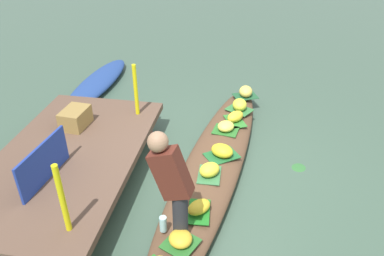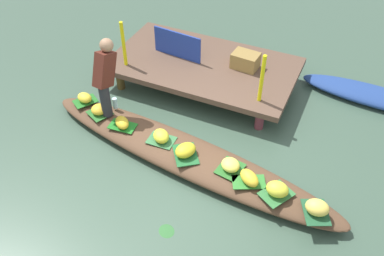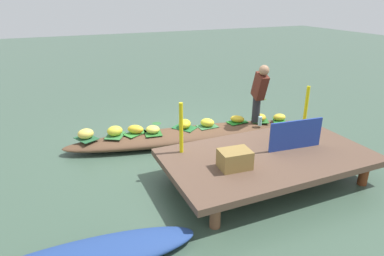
{
  "view_description": "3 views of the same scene",
  "coord_description": "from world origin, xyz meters",
  "px_view_note": "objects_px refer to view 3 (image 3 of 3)",
  "views": [
    {
      "loc": [
        -4.18,
        -0.41,
        3.32
      ],
      "look_at": [
        0.34,
        0.36,
        0.49
      ],
      "focal_mm": 35.38,
      "sensor_mm": 36.0,
      "label": 1
    },
    {
      "loc": [
        1.84,
        -3.78,
        4.44
      ],
      "look_at": [
        -0.03,
        0.32,
        0.37
      ],
      "focal_mm": 38.8,
      "sensor_mm": 36.0,
      "label": 2
    },
    {
      "loc": [
        2.42,
        5.67,
        2.75
      ],
      "look_at": [
        0.09,
        0.32,
        0.41
      ],
      "focal_mm": 31.41,
      "sensor_mm": 36.0,
      "label": 3
    }
  ],
  "objects_px": {
    "water_bottle": "(260,121)",
    "banana_bunch_2": "(185,124)",
    "banana_bunch_0": "(115,131)",
    "banana_bunch_7": "(237,119)",
    "vendor_person": "(259,91)",
    "produce_crate": "(235,159)",
    "banana_bunch_5": "(260,117)",
    "banana_bunch_1": "(153,129)",
    "vendor_boat": "(190,135)",
    "banana_bunch_4": "(136,129)",
    "banana_bunch_6": "(207,123)",
    "market_banner": "(296,135)",
    "banana_bunch_8": "(279,117)",
    "banana_bunch_3": "(86,134)"
  },
  "relations": [
    {
      "from": "water_bottle",
      "to": "banana_bunch_2",
      "type": "bearing_deg",
      "value": -18.24
    },
    {
      "from": "banana_bunch_0",
      "to": "banana_bunch_7",
      "type": "height_order",
      "value": "banana_bunch_0"
    },
    {
      "from": "vendor_person",
      "to": "produce_crate",
      "type": "bearing_deg",
      "value": 48.26
    },
    {
      "from": "banana_bunch_2",
      "to": "water_bottle",
      "type": "bearing_deg",
      "value": 161.76
    },
    {
      "from": "banana_bunch_0",
      "to": "banana_bunch_5",
      "type": "relative_size",
      "value": 1.17
    },
    {
      "from": "banana_bunch_1",
      "to": "water_bottle",
      "type": "relative_size",
      "value": 1.44
    },
    {
      "from": "vendor_person",
      "to": "banana_bunch_2",
      "type": "bearing_deg",
      "value": -14.03
    },
    {
      "from": "vendor_boat",
      "to": "banana_bunch_5",
      "type": "height_order",
      "value": "banana_bunch_5"
    },
    {
      "from": "banana_bunch_2",
      "to": "produce_crate",
      "type": "relative_size",
      "value": 0.72
    },
    {
      "from": "banana_bunch_1",
      "to": "banana_bunch_4",
      "type": "relative_size",
      "value": 0.86
    },
    {
      "from": "vendor_person",
      "to": "banana_bunch_5",
      "type": "bearing_deg",
      "value": -144.34
    },
    {
      "from": "banana_bunch_5",
      "to": "water_bottle",
      "type": "distance_m",
      "value": 0.27
    },
    {
      "from": "banana_bunch_4",
      "to": "banana_bunch_6",
      "type": "height_order",
      "value": "banana_bunch_6"
    },
    {
      "from": "banana_bunch_0",
      "to": "water_bottle",
      "type": "bearing_deg",
      "value": 167.26
    },
    {
      "from": "banana_bunch_2",
      "to": "produce_crate",
      "type": "distance_m",
      "value": 2.16
    },
    {
      "from": "banana_bunch_5",
      "to": "banana_bunch_6",
      "type": "distance_m",
      "value": 1.18
    },
    {
      "from": "banana_bunch_4",
      "to": "market_banner",
      "type": "height_order",
      "value": "market_banner"
    },
    {
      "from": "vendor_person",
      "to": "banana_bunch_8",
      "type": "bearing_deg",
      "value": 174.95
    },
    {
      "from": "banana_bunch_6",
      "to": "banana_bunch_8",
      "type": "distance_m",
      "value": 1.58
    },
    {
      "from": "banana_bunch_2",
      "to": "banana_bunch_6",
      "type": "relative_size",
      "value": 1.12
    },
    {
      "from": "banana_bunch_3",
      "to": "banana_bunch_1",
      "type": "bearing_deg",
      "value": 168.76
    },
    {
      "from": "banana_bunch_5",
      "to": "market_banner",
      "type": "bearing_deg",
      "value": 72.74
    },
    {
      "from": "banana_bunch_4",
      "to": "banana_bunch_6",
      "type": "relative_size",
      "value": 1.11
    },
    {
      "from": "banana_bunch_5",
      "to": "vendor_person",
      "type": "relative_size",
      "value": 0.2
    },
    {
      "from": "water_bottle",
      "to": "produce_crate",
      "type": "distance_m",
      "value": 2.3
    },
    {
      "from": "banana_bunch_1",
      "to": "vendor_boat",
      "type": "bearing_deg",
      "value": 172.47
    },
    {
      "from": "banana_bunch_5",
      "to": "banana_bunch_8",
      "type": "distance_m",
      "value": 0.41
    },
    {
      "from": "banana_bunch_4",
      "to": "water_bottle",
      "type": "distance_m",
      "value": 2.5
    },
    {
      "from": "banana_bunch_3",
      "to": "banana_bunch_5",
      "type": "bearing_deg",
      "value": 171.93
    },
    {
      "from": "banana_bunch_1",
      "to": "banana_bunch_3",
      "type": "relative_size",
      "value": 0.92
    },
    {
      "from": "banana_bunch_4",
      "to": "market_banner",
      "type": "xyz_separation_m",
      "value": [
        -2.05,
        2.08,
        0.35
      ]
    },
    {
      "from": "banana_bunch_5",
      "to": "produce_crate",
      "type": "relative_size",
      "value": 0.56
    },
    {
      "from": "produce_crate",
      "to": "vendor_boat",
      "type": "bearing_deg",
      "value": -95.14
    },
    {
      "from": "banana_bunch_1",
      "to": "banana_bunch_8",
      "type": "xyz_separation_m",
      "value": [
        -2.66,
        0.4,
        -0.0
      ]
    },
    {
      "from": "banana_bunch_4",
      "to": "banana_bunch_6",
      "type": "xyz_separation_m",
      "value": [
        -1.42,
        0.23,
        0.0
      ]
    },
    {
      "from": "banana_bunch_2",
      "to": "vendor_person",
      "type": "height_order",
      "value": "vendor_person"
    },
    {
      "from": "banana_bunch_0",
      "to": "banana_bunch_7",
      "type": "xyz_separation_m",
      "value": [
        -2.48,
        0.3,
        -0.02
      ]
    },
    {
      "from": "banana_bunch_6",
      "to": "produce_crate",
      "type": "bearing_deg",
      "value": 74.48
    },
    {
      "from": "vendor_person",
      "to": "water_bottle",
      "type": "relative_size",
      "value": 6.7
    },
    {
      "from": "vendor_boat",
      "to": "banana_bunch_6",
      "type": "relative_size",
      "value": 17.26
    },
    {
      "from": "banana_bunch_3",
      "to": "banana_bunch_7",
      "type": "bearing_deg",
      "value": 172.82
    },
    {
      "from": "banana_bunch_7",
      "to": "vendor_person",
      "type": "relative_size",
      "value": 0.24
    },
    {
      "from": "banana_bunch_4",
      "to": "banana_bunch_2",
      "type": "bearing_deg",
      "value": 173.4
    },
    {
      "from": "banana_bunch_4",
      "to": "produce_crate",
      "type": "xyz_separation_m",
      "value": [
        -0.85,
        2.26,
        0.24
      ]
    },
    {
      "from": "banana_bunch_3",
      "to": "banana_bunch_4",
      "type": "xyz_separation_m",
      "value": [
        -0.91,
        0.12,
        -0.01
      ]
    },
    {
      "from": "banana_bunch_7",
      "to": "produce_crate",
      "type": "relative_size",
      "value": 0.66
    },
    {
      "from": "banana_bunch_5",
      "to": "vendor_boat",
      "type": "bearing_deg",
      "value": -5.81
    },
    {
      "from": "water_bottle",
      "to": "market_banner",
      "type": "distance_m",
      "value": 1.58
    },
    {
      "from": "banana_bunch_5",
      "to": "water_bottle",
      "type": "bearing_deg",
      "value": 54.7
    },
    {
      "from": "banana_bunch_6",
      "to": "produce_crate",
      "type": "height_order",
      "value": "produce_crate"
    }
  ]
}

